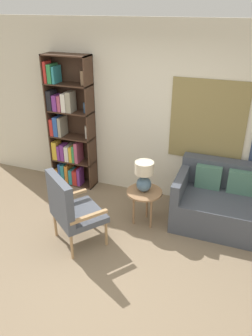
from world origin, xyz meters
name	(u,v)px	position (x,y,z in m)	size (l,w,h in m)	color
ground_plane	(97,273)	(0.00, 0.00, 0.00)	(14.00, 14.00, 0.00)	#847056
wall_back	(154,115)	(0.06, 2.03, 1.35)	(6.40, 0.08, 2.70)	silver
bookshelf	(68,131)	(-1.36, 1.84, 0.96)	(0.74, 0.30, 2.18)	#422B1E
armchair	(69,207)	(-0.54, 0.38, 0.58)	(0.84, 0.83, 1.01)	tan
couch	(237,205)	(1.45, 1.55, 0.33)	(1.70, 0.92, 0.85)	#474C56
side_table	(144,195)	(0.21, 1.14, 0.47)	(0.50, 0.50, 0.53)	#99704C
table_lamp	(144,175)	(0.20, 1.15, 0.78)	(0.26, 0.26, 0.44)	slate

